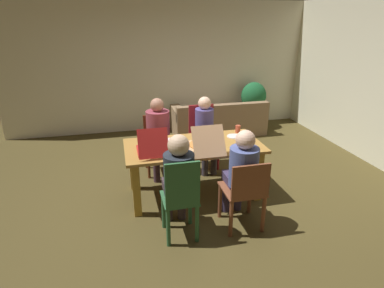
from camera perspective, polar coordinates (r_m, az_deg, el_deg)
ground_plane at (r=4.56m, az=0.30°, el=-8.87°), size 20.00×20.00×0.00m
back_wall at (r=6.93m, az=-5.73°, el=13.45°), size 6.45×0.12×2.66m
side_wall_right at (r=6.36m, az=28.12°, el=10.27°), size 0.12×5.07×2.66m
dining_table at (r=4.28m, az=0.31°, el=-1.70°), size 1.82×0.89×0.75m
chair_0 at (r=5.07m, az=-6.13°, el=0.61°), size 0.44×0.42×0.90m
person_0 at (r=4.87m, az=-6.00°, el=2.39°), size 0.36×0.55×1.21m
chair_1 at (r=5.23m, az=1.90°, el=1.99°), size 0.44×0.43×1.00m
person_1 at (r=5.03m, az=2.43°, el=2.86°), size 0.29×0.53×1.18m
chair_2 at (r=3.69m, az=9.48°, el=-8.51°), size 0.46×0.46×0.88m
person_2 at (r=3.70m, az=8.87°, el=-4.39°), size 0.33×0.52×1.20m
chair_3 at (r=3.46m, az=-2.01°, el=-9.81°), size 0.38×0.40×0.99m
person_3 at (r=3.47m, az=-2.51°, el=-5.70°), size 0.33×0.52×1.22m
pizza_box_0 at (r=4.01m, az=-7.24°, el=-0.82°), size 0.36×0.48×0.37m
pizza_box_1 at (r=4.10m, az=2.04°, el=-0.10°), size 0.40×0.62×0.36m
plate_0 at (r=4.55m, az=7.56°, el=1.37°), size 0.20×0.20×0.01m
plate_1 at (r=4.35m, az=-3.49°, el=0.54°), size 0.25×0.25×0.01m
drinking_glass_0 at (r=4.34m, az=9.87°, el=0.98°), size 0.07×0.07×0.12m
drinking_glass_1 at (r=4.37m, az=-8.46°, el=1.41°), size 0.07×0.07×0.15m
drinking_glass_2 at (r=4.71m, az=8.23°, el=2.69°), size 0.07×0.07×0.11m
drinking_glass_3 at (r=4.37m, az=-6.02°, el=1.49°), size 0.08×0.08×0.14m
couch at (r=6.80m, az=4.74°, el=4.09°), size 1.92×0.86×0.71m
potted_plant at (r=7.25m, az=10.94°, el=7.73°), size 0.55×0.55×1.01m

